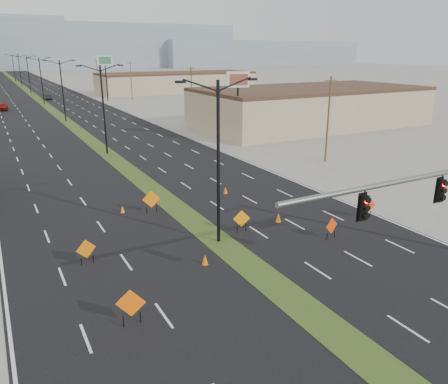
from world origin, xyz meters
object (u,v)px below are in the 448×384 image
streetlight_6 (14,67)px  pole_sign_east_near (238,85)px  streetlight_5 (20,70)px  cone_0 (205,260)px  construction_sign_3 (242,219)px  cone_3 (123,209)px  car_mid (48,97)px  streetlight_2 (62,89)px  cone_1 (278,218)px  construction_sign_0 (131,304)px  cone_2 (225,190)px  car_left (3,107)px  construction_sign_1 (86,250)px  streetlight_0 (218,159)px  construction_sign_5 (332,227)px  construction_sign_4 (368,206)px  pole_sign_east_far (105,64)px  streetlight_3 (41,79)px  streetlight_4 (28,74)px  construction_sign_2 (151,200)px  streetlight_1 (103,107)px

streetlight_6 → pole_sign_east_near: streetlight_6 is taller
streetlight_5 → cone_0: 142.50m
construction_sign_3 → cone_3: (-5.97, 7.33, -0.63)m
car_mid → cone_3: (-5.90, -85.55, -0.38)m
streetlight_2 → cone_1: bearing=-84.5°
construction_sign_0 → cone_1: (12.73, 6.88, -0.71)m
streetlight_6 → cone_2: streetlight_6 is taller
cone_3 → car_left: bearing=94.0°
construction_sign_0 → construction_sign_1: size_ratio=1.15×
streetlight_0 → streetlight_2: size_ratio=1.00×
construction_sign_5 → cone_3: size_ratio=2.66×
construction_sign_4 → pole_sign_east_far: (2.99, 85.48, 7.63)m
construction_sign_0 → cone_3: bearing=97.2°
streetlight_2 → cone_1: 55.57m
construction_sign_5 → pole_sign_east_far: (7.71, 86.99, 7.73)m
streetlight_3 → construction_sign_3: streetlight_3 is taller
streetlight_2 → cone_3: size_ratio=18.68×
construction_sign_4 → streetlight_2: bearing=118.5°
car_mid → streetlight_4: bearing=93.7°
streetlight_3 → cone_0: streetlight_3 is taller
streetlight_5 → construction_sign_2: streetlight_5 is taller
streetlight_2 → car_left: streetlight_2 is taller
cone_1 → streetlight_3: bearing=93.6°
construction_sign_0 → streetlight_2: bearing=104.7°
car_mid → cone_0: 96.00m
construction_sign_0 → cone_2: construction_sign_0 is taller
streetlight_0 → construction_sign_2: streetlight_0 is taller
construction_sign_0 → pole_sign_east_near: bearing=74.8°
streetlight_5 → car_mid: bearing=-87.5°
car_mid → pole_sign_east_near: bearing=-80.0°
streetlight_1 → construction_sign_1: size_ratio=6.60×
construction_sign_0 → cone_1: construction_sign_0 is taller
streetlight_0 → streetlight_1: (0.00, 28.00, 0.00)m
streetlight_6 → car_left: (-8.70, -91.34, -4.67)m
streetlight_1 → construction_sign_1: (-7.98, -27.16, -4.53)m
cone_3 → streetlight_0: bearing=-63.9°
streetlight_3 → construction_sign_0: streetlight_3 is taller
streetlight_6 → construction_sign_5: (6.59, -171.02, -4.59)m
streetlight_3 → construction_sign_0: size_ratio=5.73×
streetlight_4 → construction_sign_1: (-7.98, -111.16, -4.53)m
streetlight_0 → pole_sign_east_near: streetlight_0 is taller
construction_sign_0 → construction_sign_1: (-0.51, 6.80, -0.14)m
streetlight_3 → construction_sign_3: bearing=-88.6°
construction_sign_1 → pole_sign_east_far: 86.40m
streetlight_0 → cone_0: streetlight_0 is taller
construction_sign_2 → construction_sign_4: 15.74m
streetlight_1 → cone_0: 30.89m
construction_sign_5 → cone_3: 15.21m
streetlight_3 → construction_sign_3: (2.07, -83.35, -4.52)m
construction_sign_1 → cone_2: (13.03, 7.49, -0.59)m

